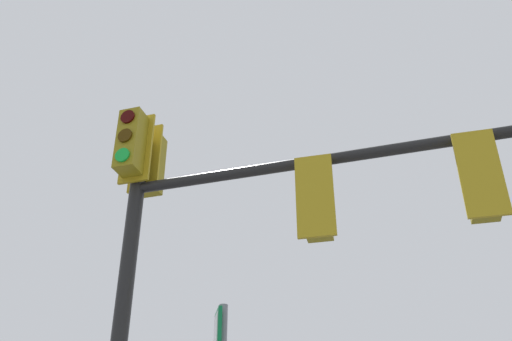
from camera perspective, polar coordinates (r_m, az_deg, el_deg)
name	(u,v)px	position (r m, az deg, el deg)	size (l,w,h in m)	color
signal_mast_assembly	(235,217)	(6.95, -2.11, -4.67)	(4.39, 5.27, 5.97)	black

